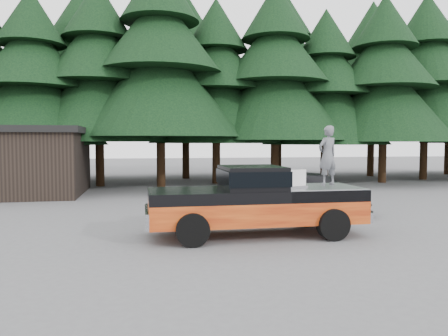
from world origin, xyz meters
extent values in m
plane|color=#535255|center=(0.00, 0.00, 0.00)|extent=(120.00, 120.00, 0.00)
cube|color=black|center=(0.83, 0.64, 1.62)|extent=(1.66, 1.90, 0.59)
cube|color=silver|center=(1.84, 0.46, 1.57)|extent=(0.87, 0.81, 0.48)
imported|color=#595B61|center=(3.17, 0.94, 2.19)|extent=(0.72, 0.58, 1.72)
imported|color=black|center=(4.22, 4.50, 0.70)|extent=(3.28, 5.15, 1.39)
camera|label=1|loc=(-2.15, -10.90, 2.57)|focal=35.00mm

